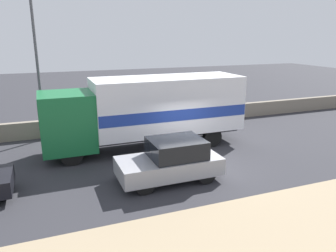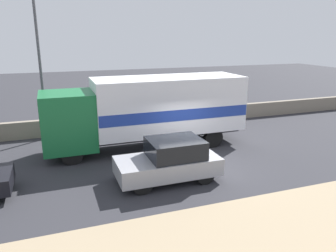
{
  "view_description": "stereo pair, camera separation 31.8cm",
  "coord_description": "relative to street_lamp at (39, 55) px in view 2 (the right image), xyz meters",
  "views": [
    {
      "loc": [
        -5.68,
        -11.35,
        5.27
      ],
      "look_at": [
        -0.85,
        1.12,
        1.55
      ],
      "focal_mm": 35.0,
      "sensor_mm": 36.0,
      "label": 1
    },
    {
      "loc": [
        -5.38,
        -11.46,
        5.27
      ],
      "look_at": [
        -0.85,
        1.12,
        1.55
      ],
      "focal_mm": 35.0,
      "sensor_mm": 36.0,
      "label": 2
    }
  ],
  "objects": [
    {
      "name": "car_hatchback",
      "position": [
        4.32,
        -7.04,
        -3.53
      ],
      "size": [
        3.8,
        1.79,
        1.57
      ],
      "rotation": [
        0.0,
        0.0,
        3.14
      ],
      "color": "#9E9EA3",
      "rests_on": "ground_plane"
    },
    {
      "name": "stone_wall_backdrop",
      "position": [
        5.78,
        0.34,
        -3.85
      ],
      "size": [
        60.0,
        0.35,
        0.92
      ],
      "color": "gray",
      "rests_on": "ground_plane"
    },
    {
      "name": "ground_plane",
      "position": [
        5.78,
        -6.26,
        -4.31
      ],
      "size": [
        80.0,
        80.0,
        0.0
      ],
      "primitive_type": "plane",
      "color": "#2D2D33"
    },
    {
      "name": "box_truck",
      "position": [
        4.79,
        -3.22,
        -2.42
      ],
      "size": [
        9.34,
        2.57,
        3.37
      ],
      "rotation": [
        0.0,
        0.0,
        3.14
      ],
      "color": "#196B38",
      "rests_on": "ground_plane"
    },
    {
      "name": "street_lamp",
      "position": [
        0.0,
        0.0,
        0.0
      ],
      "size": [
        0.56,
        0.28,
        7.51
      ],
      "color": "#4C4C51",
      "rests_on": "ground_plane"
    }
  ]
}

